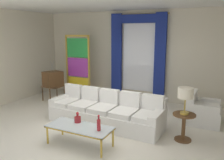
{
  "coord_description": "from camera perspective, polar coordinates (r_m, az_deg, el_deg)",
  "views": [
    {
      "loc": [
        2.69,
        -4.52,
        2.29
      ],
      "look_at": [
        0.02,
        0.9,
        1.05
      ],
      "focal_mm": 37.5,
      "sensor_mm": 36.0,
      "label": 1
    }
  ],
  "objects": [
    {
      "name": "round_side_table",
      "position": [
        5.29,
        17.07,
        -10.36
      ],
      "size": [
        0.48,
        0.48,
        0.59
      ],
      "color": "brown",
      "rests_on": "ground"
    },
    {
      "name": "vintage_tv",
      "position": [
        8.1,
        -14.22,
        0.13
      ],
      "size": [
        0.67,
        0.72,
        1.35
      ],
      "color": "brown",
      "rests_on": "ground"
    },
    {
      "name": "armchair_white",
      "position": [
        6.44,
        20.89,
        -7.29
      ],
      "size": [
        0.83,
        0.83,
        0.8
      ],
      "color": "white",
      "rests_on": "ground"
    },
    {
      "name": "stained_glass_divider",
      "position": [
        8.14,
        -8.33,
        2.77
      ],
      "size": [
        0.95,
        0.05,
        2.2
      ],
      "color": "gold",
      "rests_on": "ground"
    },
    {
      "name": "curtained_window",
      "position": [
        7.9,
        6.29,
        7.55
      ],
      "size": [
        2.0,
        0.17,
        2.7
      ],
      "color": "white",
      "rests_on": "ground"
    },
    {
      "name": "wall_rear",
      "position": [
        8.08,
        6.69,
        5.91
      ],
      "size": [
        8.0,
        0.12,
        3.0
      ],
      "primitive_type": "cube",
      "color": "beige",
      "rests_on": "ground"
    },
    {
      "name": "bottle_blue_decanter",
      "position": [
        4.61,
        -3.25,
        -10.73
      ],
      "size": [
        0.07,
        0.07,
        0.32
      ],
      "color": "maroon",
      "rests_on": "coffee_table"
    },
    {
      "name": "ground_plane",
      "position": [
        5.73,
        -4.24,
        -11.97
      ],
      "size": [
        16.0,
        16.0,
        0.0
      ],
      "primitive_type": "plane",
      "color": "silver"
    },
    {
      "name": "peacock_figurine",
      "position": [
        7.73,
        -8.09,
        -4.06
      ],
      "size": [
        0.44,
        0.6,
        0.5
      ],
      "color": "beige",
      "rests_on": "ground"
    },
    {
      "name": "couch_white_long",
      "position": [
        5.99,
        -1.33,
        -7.75
      ],
      "size": [
        2.95,
        1.03,
        0.86
      ],
      "color": "white",
      "rests_on": "ground"
    },
    {
      "name": "table_lamp_brass",
      "position": [
        5.09,
        17.52,
        -3.3
      ],
      "size": [
        0.32,
        0.32,
        0.57
      ],
      "color": "#B29338",
      "rests_on": "round_side_table"
    },
    {
      "name": "ceiling_slab",
      "position": [
        6.0,
        -0.62,
        18.59
      ],
      "size": [
        8.0,
        7.6,
        0.04
      ],
      "primitive_type": "cube",
      "color": "white"
    },
    {
      "name": "wall_left",
      "position": [
        8.19,
        -24.89,
        5.0
      ],
      "size": [
        0.12,
        7.0,
        3.0
      ],
      "primitive_type": "cube",
      "color": "beige",
      "rests_on": "ground"
    },
    {
      "name": "bottle_crystal_tall",
      "position": [
        5.07,
        -8.38,
        -9.34
      ],
      "size": [
        0.14,
        0.14,
        0.23
      ],
      "color": "maroon",
      "rests_on": "coffee_table"
    },
    {
      "name": "coffee_table",
      "position": [
        4.9,
        -7.93,
        -11.52
      ],
      "size": [
        1.36,
        0.57,
        0.41
      ],
      "color": "silver",
      "rests_on": "ground"
    }
  ]
}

